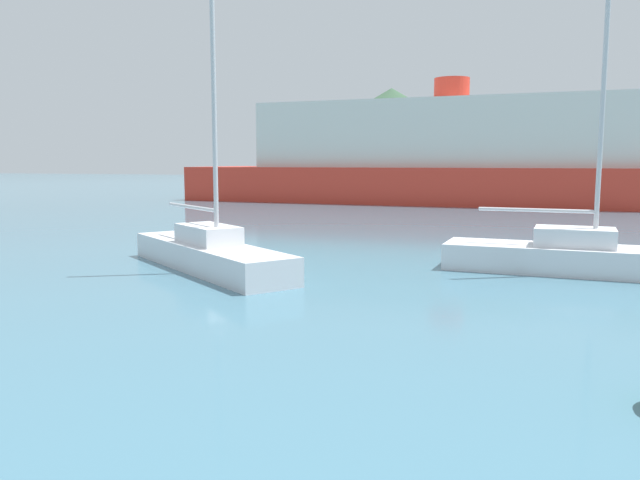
# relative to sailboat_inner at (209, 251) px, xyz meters

# --- Properties ---
(sailboat_inner) EXTENTS (6.47, 5.25, 8.59)m
(sailboat_inner) POSITION_rel_sailboat_inner_xyz_m (0.00, 0.00, 0.00)
(sailboat_inner) COLOR silver
(sailboat_inner) RESTS_ON ground_plane
(sailboat_middle) EXTENTS (6.50, 2.03, 9.01)m
(sailboat_middle) POSITION_rel_sailboat_inner_xyz_m (9.07, 2.64, -0.00)
(sailboat_middle) COLOR silver
(sailboat_middle) RESTS_ON ground_plane
(ferry_distant) EXTENTS (37.23, 10.63, 8.51)m
(ferry_distant) POSITION_rel_sailboat_inner_xyz_m (2.24, 29.84, 2.56)
(ferry_distant) COLOR red
(ferry_distant) RESTS_ON ground_plane
(hill_west) EXTENTS (54.04, 54.04, 15.74)m
(hill_west) POSITION_rel_sailboat_inner_xyz_m (-17.11, 96.00, 7.39)
(hill_west) COLOR #38563D
(hill_west) RESTS_ON ground_plane
(hill_central) EXTENTS (52.85, 52.85, 9.31)m
(hill_central) POSITION_rel_sailboat_inner_xyz_m (13.72, 95.76, 4.17)
(hill_central) COLOR #38563D
(hill_central) RESTS_ON ground_plane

